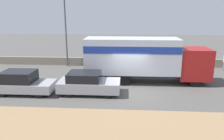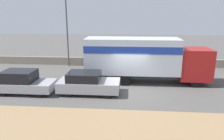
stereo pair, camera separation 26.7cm
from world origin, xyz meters
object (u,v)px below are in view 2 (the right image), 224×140
object	(u,v)px
street_lamp	(67,22)
car_hatchback	(88,83)
box_truck	(143,57)
car_sedan_second	(23,82)

from	to	relation	value
street_lamp	car_hatchback	distance (m)	9.02
street_lamp	box_truck	distance (m)	8.90
box_truck	car_hatchback	size ratio (longest dim) A/B	2.30
box_truck	car_sedan_second	xyz separation A→B (m)	(-8.11, -3.09, -1.23)
street_lamp	car_hatchback	size ratio (longest dim) A/B	1.86
car_hatchback	car_sedan_second	xyz separation A→B (m)	(-4.35, -0.28, 0.03)
box_truck	street_lamp	bearing A→B (deg)	146.69
box_truck	car_sedan_second	size ratio (longest dim) A/B	2.35
car_hatchback	car_sedan_second	bearing A→B (deg)	-176.32
car_hatchback	car_sedan_second	size ratio (longest dim) A/B	1.02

